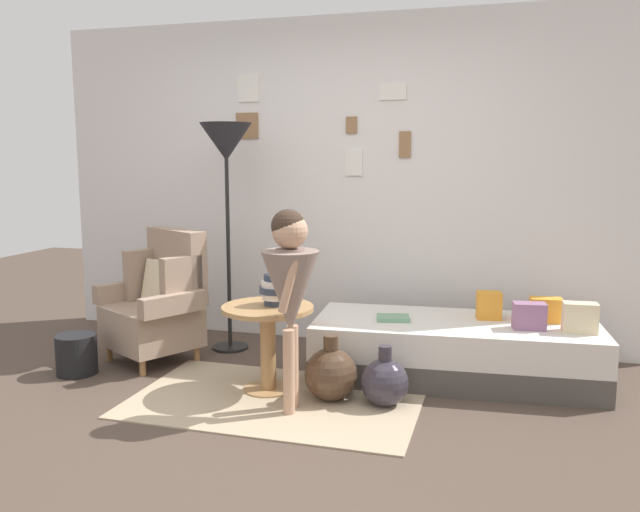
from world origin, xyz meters
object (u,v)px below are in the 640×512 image
daybed (455,350)px  book_on_daybed (393,318)px  magazine_basket (77,354)px  demijohn_far (385,382)px  armchair (159,302)px  person_child (290,283)px  side_table (268,330)px  demijohn_near (331,374)px  floor_lamp (226,152)px  vase_striped (276,289)px

daybed → book_on_daybed: size_ratio=8.88×
magazine_basket → demijohn_far: bearing=0.4°
armchair → magazine_basket: size_ratio=3.46×
book_on_daybed → magazine_basket: bearing=-165.4°
person_child → book_on_daybed: 0.99m
side_table → demijohn_near: 0.49m
person_child → daybed: bearing=44.7°
daybed → person_child: person_child is taller
armchair → floor_lamp: floor_lamp is taller
vase_striped → demijohn_near: (0.39, -0.09, -0.50)m
book_on_daybed → demijohn_far: book_on_daybed is taller
armchair → demijohn_near: armchair is taller
side_table → vase_striped: vase_striped is taller
side_table → person_child: 0.54m
daybed → vase_striped: bearing=-153.7°
person_child → demijohn_far: bearing=25.4°
vase_striped → floor_lamp: 1.33m
vase_striped → demijohn_far: bearing=-7.0°
demijohn_far → magazine_basket: demijohn_far is taller
daybed → side_table: bearing=-152.7°
vase_striped → demijohn_far: 0.90m
person_child → demijohn_near: bearing=53.6°
book_on_daybed → floor_lamp: bearing=167.3°
daybed → side_table: (-1.14, -0.59, 0.21)m
daybed → vase_striped: size_ratio=7.54×
demijohn_near → demijohn_far: demijohn_near is taller
armchair → daybed: size_ratio=0.50×
book_on_daybed → demijohn_far: bearing=-85.2°
armchair → book_on_daybed: 1.74m
book_on_daybed → person_child: bearing=-121.0°
side_table → daybed: bearing=27.3°
floor_lamp → demijohn_near: size_ratio=4.23×
person_child → magazine_basket: bearing=172.0°
demijohn_near → demijohn_far: 0.34m
floor_lamp → demijohn_far: bearing=-31.2°
book_on_daybed → side_table: bearing=-145.5°
floor_lamp → magazine_basket: (-0.78, -0.86, -1.40)m
vase_striped → armchair: bearing=161.1°
demijohn_far → magazine_basket: bearing=-179.6°
side_table → book_on_daybed: bearing=34.5°
daybed → magazine_basket: (-2.55, -0.64, -0.06)m
magazine_basket → demijohn_near: bearing=0.3°
floor_lamp → magazine_basket: floor_lamp is taller
floor_lamp → book_on_daybed: bearing=-12.7°
side_table → magazine_basket: size_ratio=2.10×
demijohn_near → demijohn_far: size_ratio=1.10×
vase_striped → side_table: bearing=-131.6°
floor_lamp → person_child: floor_lamp is taller
armchair → person_child: person_child is taller
magazine_basket → floor_lamp: bearing=47.6°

